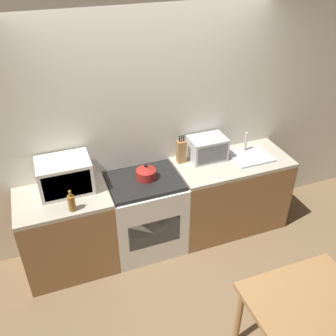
{
  "coord_description": "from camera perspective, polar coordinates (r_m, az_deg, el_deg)",
  "views": [
    {
      "loc": [
        -1.05,
        -2.28,
        3.07
      ],
      "look_at": [
        0.03,
        0.6,
        1.05
      ],
      "focal_mm": 40.0,
      "sensor_mm": 36.0,
      "label": 1
    }
  ],
  "objects": [
    {
      "name": "ground_plane",
      "position": [
        3.97,
        2.81,
        -17.52
      ],
      "size": [
        16.0,
        16.0,
        0.0
      ],
      "primitive_type": "plane",
      "color": "brown"
    },
    {
      "name": "wall_back",
      "position": [
        3.91,
        -2.67,
        6.31
      ],
      "size": [
        10.0,
        0.06,
        2.6
      ],
      "color": "silver",
      "rests_on": "ground_plane"
    },
    {
      "name": "counter_left_run",
      "position": [
        3.97,
        -15.0,
        -9.45
      ],
      "size": [
        0.89,
        0.62,
        0.9
      ],
      "color": "olive",
      "rests_on": "ground_plane"
    },
    {
      "name": "counter_right_run",
      "position": [
        4.39,
        9.34,
        -3.87
      ],
      "size": [
        1.27,
        0.62,
        0.9
      ],
      "color": "olive",
      "rests_on": "ground_plane"
    },
    {
      "name": "stove_range",
      "position": [
        4.06,
        -3.41,
        -7.01
      ],
      "size": [
        0.76,
        0.62,
        0.9
      ],
      "color": "silver",
      "rests_on": "ground_plane"
    },
    {
      "name": "kettle",
      "position": [
        3.77,
        -3.37,
        -0.66
      ],
      "size": [
        0.2,
        0.2,
        0.17
      ],
      "color": "maroon",
      "rests_on": "stove_range"
    },
    {
      "name": "microwave",
      "position": [
        3.69,
        -15.45,
        -1.12
      ],
      "size": [
        0.5,
        0.36,
        0.32
      ],
      "color": "silver",
      "rests_on": "counter_left_run"
    },
    {
      "name": "bottle",
      "position": [
        3.46,
        -14.48,
        -5.15
      ],
      "size": [
        0.07,
        0.07,
        0.21
      ],
      "color": "olive",
      "rests_on": "counter_left_run"
    },
    {
      "name": "knife_block",
      "position": [
        4.0,
        2.05,
        2.55
      ],
      "size": [
        0.09,
        0.07,
        0.32
      ],
      "color": "#9E7042",
      "rests_on": "counter_right_run"
    },
    {
      "name": "toaster_oven",
      "position": [
        4.08,
        6.02,
        3.0
      ],
      "size": [
        0.39,
        0.28,
        0.25
      ],
      "color": "silver",
      "rests_on": "counter_right_run"
    },
    {
      "name": "sink_basin",
      "position": [
        4.24,
        12.41,
        1.86
      ],
      "size": [
        0.44,
        0.36,
        0.24
      ],
      "color": "silver",
      "rests_on": "counter_right_run"
    },
    {
      "name": "dining_table",
      "position": [
        3.18,
        20.95,
        -20.02
      ],
      "size": [
        0.9,
        0.79,
        0.72
      ],
      "color": "#9E7042",
      "rests_on": "ground_plane"
    }
  ]
}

